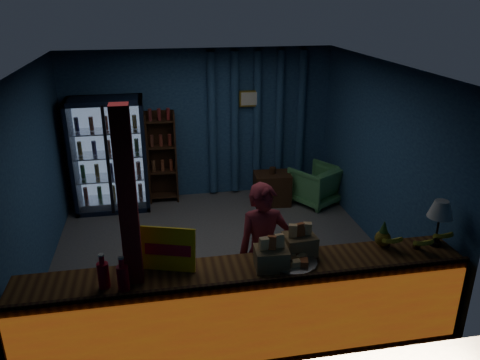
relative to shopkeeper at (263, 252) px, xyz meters
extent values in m
plane|color=#515154|center=(-0.30, 1.37, -0.79)|extent=(4.60, 4.60, 0.00)
plane|color=navy|center=(-0.30, 3.57, 0.51)|extent=(4.60, 0.00, 4.60)
plane|color=navy|center=(-0.30, -0.83, 0.51)|extent=(4.60, 0.00, 4.60)
plane|color=navy|center=(-2.60, 1.37, 0.51)|extent=(0.00, 4.40, 4.40)
plane|color=navy|center=(2.00, 1.37, 0.51)|extent=(0.00, 4.40, 4.40)
plane|color=#472D19|center=(-0.30, 1.37, 1.81)|extent=(4.60, 4.60, 0.00)
cube|color=brown|center=(-0.30, -0.53, -0.32)|extent=(4.40, 0.55, 0.95)
cube|color=red|center=(-0.30, -0.82, -0.32)|extent=(4.35, 0.02, 0.81)
cube|color=#372511|center=(-0.30, -0.80, 0.18)|extent=(4.40, 0.04, 0.04)
cube|color=maroon|center=(-1.35, -0.53, 0.51)|extent=(0.16, 0.16, 2.60)
cube|color=black|center=(-1.85, 3.49, 0.16)|extent=(1.20, 0.06, 1.90)
cube|color=black|center=(-2.42, 3.22, 0.16)|extent=(0.06, 0.60, 1.90)
cube|color=black|center=(-1.28, 3.22, 0.16)|extent=(0.06, 0.60, 1.90)
cube|color=black|center=(-1.85, 3.22, 1.07)|extent=(1.20, 0.60, 0.08)
cube|color=black|center=(-1.85, 3.22, -0.75)|extent=(1.20, 0.60, 0.08)
cube|color=#99B2D8|center=(-1.85, 3.44, 0.16)|extent=(1.08, 0.02, 1.74)
cube|color=white|center=(-1.85, 2.94, 0.16)|extent=(1.12, 0.02, 1.78)
cube|color=black|center=(-1.85, 2.92, 0.16)|extent=(0.05, 0.05, 1.80)
cube|color=silver|center=(-1.85, 3.22, -0.62)|extent=(1.08, 0.48, 0.02)
cylinder|color=#A42717|center=(-2.30, 3.22, -0.49)|extent=(0.07, 0.07, 0.22)
cylinder|color=#1B6A1A|center=(-2.07, 3.22, -0.49)|extent=(0.07, 0.07, 0.22)
cylinder|color=#A37919|center=(-1.85, 3.22, -0.49)|extent=(0.07, 0.07, 0.22)
cylinder|color=navy|center=(-1.62, 3.22, -0.49)|extent=(0.07, 0.07, 0.22)
cylinder|color=#9C381C|center=(-1.40, 3.22, -0.49)|extent=(0.07, 0.07, 0.22)
cube|color=silver|center=(-1.85, 3.22, -0.22)|extent=(1.08, 0.48, 0.02)
cylinder|color=#1B6A1A|center=(-2.30, 3.22, -0.09)|extent=(0.07, 0.07, 0.22)
cylinder|color=#A37919|center=(-2.07, 3.22, -0.09)|extent=(0.07, 0.07, 0.22)
cylinder|color=navy|center=(-1.85, 3.22, -0.09)|extent=(0.07, 0.07, 0.22)
cylinder|color=#9C381C|center=(-1.62, 3.22, -0.09)|extent=(0.07, 0.07, 0.22)
cylinder|color=#A42717|center=(-1.40, 3.22, -0.09)|extent=(0.07, 0.07, 0.22)
cube|color=silver|center=(-1.85, 3.22, 0.18)|extent=(1.08, 0.48, 0.02)
cylinder|color=#A37919|center=(-2.30, 3.22, 0.31)|extent=(0.07, 0.07, 0.22)
cylinder|color=navy|center=(-2.07, 3.22, 0.31)|extent=(0.07, 0.07, 0.22)
cylinder|color=#9C381C|center=(-1.85, 3.22, 0.31)|extent=(0.07, 0.07, 0.22)
cylinder|color=#A42717|center=(-1.62, 3.22, 0.31)|extent=(0.07, 0.07, 0.22)
cylinder|color=#1B6A1A|center=(-1.40, 3.22, 0.31)|extent=(0.07, 0.07, 0.22)
cube|color=silver|center=(-1.85, 3.22, 0.58)|extent=(1.08, 0.48, 0.02)
cylinder|color=navy|center=(-2.30, 3.22, 0.71)|extent=(0.07, 0.07, 0.22)
cylinder|color=#9C381C|center=(-2.07, 3.22, 0.71)|extent=(0.07, 0.07, 0.22)
cylinder|color=#A42717|center=(-1.85, 3.22, 0.71)|extent=(0.07, 0.07, 0.22)
cylinder|color=#1B6A1A|center=(-1.62, 3.22, 0.71)|extent=(0.07, 0.07, 0.22)
cylinder|color=#A37919|center=(-1.40, 3.22, 0.71)|extent=(0.07, 0.07, 0.22)
cube|color=#372511|center=(-1.00, 3.52, 0.01)|extent=(0.50, 0.02, 1.60)
cube|color=#372511|center=(-1.23, 3.39, 0.01)|extent=(0.03, 0.28, 1.60)
cube|color=#372511|center=(-0.76, 3.39, 0.01)|extent=(0.03, 0.28, 1.60)
cube|color=#372511|center=(-1.00, 3.39, -0.69)|extent=(0.46, 0.26, 0.02)
cube|color=#372511|center=(-1.00, 3.39, -0.24)|extent=(0.46, 0.26, 0.02)
cube|color=#372511|center=(-1.00, 3.39, 0.21)|extent=(0.46, 0.26, 0.02)
cube|color=#372511|center=(-1.00, 3.39, 0.66)|extent=(0.46, 0.26, 0.02)
cylinder|color=navy|center=(-0.10, 3.51, 0.51)|extent=(0.14, 0.14, 2.50)
cylinder|color=navy|center=(0.30, 3.51, 0.51)|extent=(0.14, 0.14, 2.50)
cylinder|color=navy|center=(0.70, 3.51, 0.51)|extent=(0.14, 0.14, 2.50)
cylinder|color=navy|center=(1.10, 3.51, 0.51)|extent=(0.14, 0.14, 2.50)
cylinder|color=navy|center=(1.50, 3.51, 0.51)|extent=(0.14, 0.14, 2.50)
cube|color=gold|center=(0.55, 3.47, 0.96)|extent=(0.36, 0.03, 0.28)
cube|color=silver|center=(0.55, 3.45, 0.96)|extent=(0.30, 0.01, 0.22)
imported|color=maroon|center=(0.00, 0.00, 0.00)|extent=(0.58, 0.39, 1.59)
imported|color=#4E9D5A|center=(1.60, 2.81, -0.46)|extent=(1.00, 1.01, 0.67)
cube|color=#372511|center=(0.85, 2.92, -0.51)|extent=(0.64, 0.49, 0.56)
cylinder|color=#372511|center=(0.85, 2.92, -0.18)|extent=(0.11, 0.11, 0.11)
cube|color=yellow|center=(-1.03, -0.39, 0.37)|extent=(0.54, 0.27, 0.43)
cube|color=red|center=(-1.03, -0.41, 0.37)|extent=(0.44, 0.17, 0.11)
cylinder|color=red|center=(-1.62, -0.60, 0.28)|extent=(0.10, 0.10, 0.24)
cylinder|color=red|center=(-1.62, -0.60, 0.45)|extent=(0.05, 0.05, 0.09)
cylinder|color=white|center=(-1.62, -0.60, 0.49)|extent=(0.05, 0.05, 0.02)
cylinder|color=red|center=(-1.44, -0.68, 0.28)|extent=(0.10, 0.10, 0.24)
cylinder|color=red|center=(-1.44, -0.68, 0.45)|extent=(0.05, 0.05, 0.09)
cylinder|color=white|center=(-1.44, -0.68, 0.49)|extent=(0.05, 0.05, 0.02)
cube|color=#987349|center=(-0.06, -0.55, 0.26)|extent=(0.33, 0.28, 0.21)
cube|color=#FD9F38|center=(-0.13, -0.55, 0.43)|extent=(0.09, 0.06, 0.13)
cube|color=#C24C24|center=(-0.06, -0.55, 0.43)|extent=(0.09, 0.06, 0.13)
cube|color=#FD9F38|center=(0.02, -0.56, 0.43)|extent=(0.09, 0.06, 0.13)
cube|color=#987349|center=(0.29, -0.35, 0.26)|extent=(0.33, 0.28, 0.20)
cube|color=#FD9F38|center=(0.21, -0.35, 0.43)|extent=(0.09, 0.06, 0.13)
cube|color=#C24C24|center=(0.29, -0.35, 0.43)|extent=(0.09, 0.06, 0.13)
cube|color=#FD9F38|center=(0.37, -0.34, 0.43)|extent=(0.09, 0.06, 0.13)
cylinder|color=silver|center=(0.17, -0.52, 0.17)|extent=(0.49, 0.49, 0.03)
cube|color=#FD9F38|center=(0.27, -0.52, 0.21)|extent=(0.11, 0.07, 0.05)
cube|color=#C24C24|center=(0.24, -0.45, 0.21)|extent=(0.13, 0.13, 0.05)
cube|color=#FD9F38|center=(0.17, -0.42, 0.21)|extent=(0.07, 0.11, 0.05)
cube|color=#C24C24|center=(0.10, -0.45, 0.21)|extent=(0.13, 0.13, 0.05)
cube|color=#FD9F38|center=(0.07, -0.52, 0.21)|extent=(0.11, 0.07, 0.05)
cube|color=#C24C24|center=(0.10, -0.59, 0.21)|extent=(0.13, 0.13, 0.05)
cube|color=#FD9F38|center=(0.17, -0.61, 0.21)|extent=(0.07, 0.11, 0.05)
cube|color=#C24C24|center=(0.24, -0.59, 0.21)|extent=(0.13, 0.13, 0.05)
cylinder|color=black|center=(1.75, -0.45, 0.18)|extent=(0.12, 0.12, 0.04)
cylinder|color=black|center=(1.75, -0.45, 0.36)|extent=(0.02, 0.02, 0.36)
cone|color=white|center=(1.75, -0.45, 0.58)|extent=(0.26, 0.26, 0.18)
sphere|color=olive|center=(1.19, -0.37, 0.25)|extent=(0.17, 0.17, 0.17)
cone|color=#315F20|center=(1.19, -0.37, 0.39)|extent=(0.09, 0.09, 0.13)
camera|label=1|loc=(-1.06, -4.33, 2.62)|focal=35.00mm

